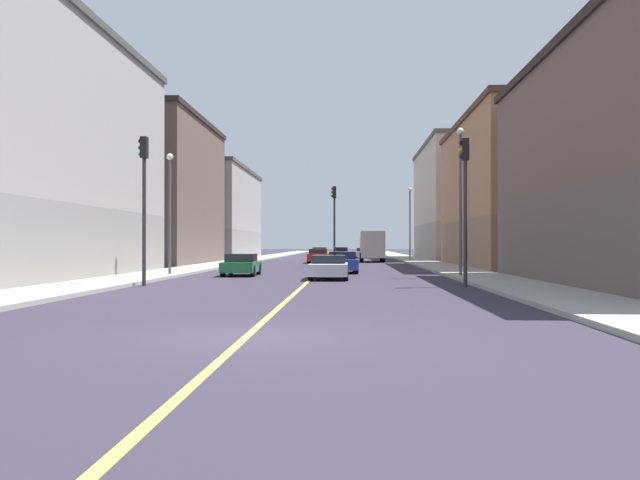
{
  "coord_description": "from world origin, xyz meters",
  "views": [
    {
      "loc": [
        1.97,
        -11.89,
        1.78
      ],
      "look_at": [
        -0.8,
        45.45,
        2.13
      ],
      "focal_mm": 34.92,
      "sensor_mm": 36.0,
      "label": 1
    }
  ],
  "objects_px": {
    "car_maroon": "(342,253)",
    "building_left_mid": "(535,193)",
    "car_silver": "(329,267)",
    "car_blue": "(342,262)",
    "traffic_light_median_far": "(334,215)",
    "street_lamp_left_far": "(410,216)",
    "street_lamp_left_near": "(460,187)",
    "car_red": "(318,256)",
    "traffic_light_right_near": "(144,190)",
    "building_right_midblock": "(140,192)",
    "building_right_distant": "(203,214)",
    "traffic_light_left_near": "(465,191)",
    "car_white": "(363,253)",
    "car_green": "(241,265)",
    "box_truck": "(372,246)",
    "street_lamp_right_near": "(170,200)",
    "car_yellow": "(320,253)",
    "building_left_far": "(472,202)"
  },
  "relations": [
    {
      "from": "car_silver",
      "to": "car_green",
      "type": "bearing_deg",
      "value": 147.05
    },
    {
      "from": "building_right_midblock",
      "to": "traffic_light_median_far",
      "type": "xyz_separation_m",
      "value": [
        16.74,
        -4.24,
        -2.2
      ]
    },
    {
      "from": "car_green",
      "to": "box_truck",
      "type": "xyz_separation_m",
      "value": [
        8.22,
        26.77,
        0.99
      ]
    },
    {
      "from": "building_right_distant",
      "to": "traffic_light_median_far",
      "type": "height_order",
      "value": "building_right_distant"
    },
    {
      "from": "building_right_distant",
      "to": "traffic_light_right_near",
      "type": "height_order",
      "value": "building_right_distant"
    },
    {
      "from": "car_yellow",
      "to": "car_white",
      "type": "relative_size",
      "value": 1.01
    },
    {
      "from": "traffic_light_right_near",
      "to": "car_maroon",
      "type": "distance_m",
      "value": 47.82
    },
    {
      "from": "car_maroon",
      "to": "car_blue",
      "type": "distance_m",
      "value": 34.97
    },
    {
      "from": "car_maroon",
      "to": "building_left_mid",
      "type": "bearing_deg",
      "value": -59.26
    },
    {
      "from": "building_right_midblock",
      "to": "building_right_distant",
      "type": "xyz_separation_m",
      "value": [
        0.0,
        23.02,
        -0.73
      ]
    },
    {
      "from": "car_silver",
      "to": "car_blue",
      "type": "bearing_deg",
      "value": 85.21
    },
    {
      "from": "building_left_far",
      "to": "street_lamp_left_far",
      "type": "relative_size",
      "value": 3.04
    },
    {
      "from": "car_yellow",
      "to": "car_red",
      "type": "relative_size",
      "value": 0.96
    },
    {
      "from": "car_maroon",
      "to": "building_right_midblock",
      "type": "bearing_deg",
      "value": -129.42
    },
    {
      "from": "street_lamp_left_near",
      "to": "car_white",
      "type": "relative_size",
      "value": 1.91
    },
    {
      "from": "car_silver",
      "to": "car_white",
      "type": "height_order",
      "value": "car_white"
    },
    {
      "from": "building_right_distant",
      "to": "traffic_light_left_near",
      "type": "height_order",
      "value": "building_right_distant"
    },
    {
      "from": "car_red",
      "to": "street_lamp_left_far",
      "type": "bearing_deg",
      "value": 17.48
    },
    {
      "from": "traffic_light_right_near",
      "to": "box_truck",
      "type": "xyz_separation_m",
      "value": [
        10.87,
        35.32,
        -2.46
      ]
    },
    {
      "from": "traffic_light_median_far",
      "to": "car_red",
      "type": "height_order",
      "value": "traffic_light_median_far"
    },
    {
      "from": "street_lamp_left_far",
      "to": "car_green",
      "type": "xyz_separation_m",
      "value": [
        -11.81,
        -25.54,
        -3.82
      ]
    },
    {
      "from": "car_maroon",
      "to": "box_truck",
      "type": "distance_m",
      "value": 12.2
    },
    {
      "from": "traffic_light_median_far",
      "to": "box_truck",
      "type": "bearing_deg",
      "value": 75.57
    },
    {
      "from": "traffic_light_median_far",
      "to": "street_lamp_left_far",
      "type": "xyz_separation_m",
      "value": [
        6.97,
        11.91,
        0.41
      ]
    },
    {
      "from": "building_left_mid",
      "to": "car_white",
      "type": "distance_m",
      "value": 32.58
    },
    {
      "from": "building_left_mid",
      "to": "street_lamp_left_far",
      "type": "bearing_deg",
      "value": 124.0
    },
    {
      "from": "traffic_light_right_near",
      "to": "car_red",
      "type": "height_order",
      "value": "traffic_light_right_near"
    },
    {
      "from": "building_right_distant",
      "to": "car_silver",
      "type": "xyz_separation_m",
      "value": [
        16.9,
        -44.13,
        -4.88
      ]
    },
    {
      "from": "building_left_mid",
      "to": "car_green",
      "type": "height_order",
      "value": "building_left_mid"
    },
    {
      "from": "car_silver",
      "to": "car_blue",
      "type": "height_order",
      "value": "car_blue"
    },
    {
      "from": "building_right_distant",
      "to": "street_lamp_right_near",
      "type": "distance_m",
      "value": 43.1
    },
    {
      "from": "traffic_light_left_near",
      "to": "traffic_light_median_far",
      "type": "xyz_separation_m",
      "value": [
        -5.95,
        22.18,
        0.06
      ]
    },
    {
      "from": "traffic_light_median_far",
      "to": "street_lamp_left_far",
      "type": "distance_m",
      "value": 13.81
    },
    {
      "from": "street_lamp_left_near",
      "to": "car_red",
      "type": "bearing_deg",
      "value": 109.49
    },
    {
      "from": "building_left_mid",
      "to": "traffic_light_left_near",
      "type": "bearing_deg",
      "value": -113.01
    },
    {
      "from": "street_lamp_right_near",
      "to": "car_maroon",
      "type": "distance_m",
      "value": 40.99
    },
    {
      "from": "street_lamp_left_near",
      "to": "traffic_light_left_near",
      "type": "bearing_deg",
      "value": -98.47
    },
    {
      "from": "car_maroon",
      "to": "street_lamp_left_far",
      "type": "bearing_deg",
      "value": -62.56
    },
    {
      "from": "building_left_far",
      "to": "car_silver",
      "type": "relative_size",
      "value": 5.28
    },
    {
      "from": "traffic_light_median_far",
      "to": "traffic_light_left_near",
      "type": "bearing_deg",
      "value": -74.98
    },
    {
      "from": "building_left_mid",
      "to": "car_silver",
      "type": "xyz_separation_m",
      "value": [
        -15.07,
        -16.54,
        -5.04
      ]
    },
    {
      "from": "traffic_light_left_near",
      "to": "traffic_light_median_far",
      "type": "bearing_deg",
      "value": 105.02
    },
    {
      "from": "building_left_far",
      "to": "traffic_light_right_near",
      "type": "distance_m",
      "value": 51.45
    },
    {
      "from": "car_white",
      "to": "building_left_far",
      "type": "bearing_deg",
      "value": -23.7
    },
    {
      "from": "building_right_distant",
      "to": "street_lamp_left_near",
      "type": "bearing_deg",
      "value": -60.92
    },
    {
      "from": "building_right_distant",
      "to": "car_maroon",
      "type": "distance_m",
      "value": 17.8
    },
    {
      "from": "car_white",
      "to": "traffic_light_left_near",
      "type": "bearing_deg",
      "value": -86.51
    },
    {
      "from": "street_lamp_left_near",
      "to": "traffic_light_right_near",
      "type": "bearing_deg",
      "value": -154.74
    },
    {
      "from": "building_right_distant",
      "to": "car_blue",
      "type": "xyz_separation_m",
      "value": [
        17.47,
        -37.34,
        -4.85
      ]
    },
    {
      "from": "traffic_light_median_far",
      "to": "car_white",
      "type": "xyz_separation_m",
      "value": [
        2.81,
        29.36,
        -3.39
      ]
    }
  ]
}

